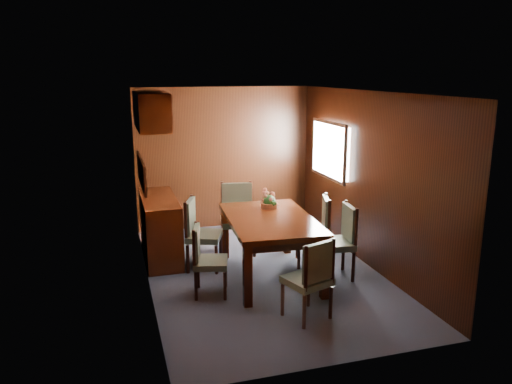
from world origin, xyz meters
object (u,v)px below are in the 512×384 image
object	(u,v)px
chair_left_near	(205,256)
chair_right_near	(341,237)
chair_head	(312,275)
sideboard	(160,228)
dining_table	(270,226)
flower_centerpiece	(269,199)

from	to	relation	value
chair_left_near	chair_right_near	xyz separation A→B (m)	(1.80, 0.03, 0.06)
chair_head	sideboard	bearing A→B (deg)	100.79
chair_right_near	chair_head	xyz separation A→B (m)	(-0.82, -0.99, -0.03)
chair_right_near	chair_head	world-z (taller)	chair_right_near
chair_right_near	dining_table	bearing A→B (deg)	80.59
chair_left_near	chair_right_near	bearing A→B (deg)	105.25
sideboard	chair_right_near	bearing A→B (deg)	-32.12
chair_head	flower_centerpiece	distance (m)	1.76
chair_head	flower_centerpiece	world-z (taller)	flower_centerpiece
sideboard	flower_centerpiece	distance (m)	1.66
dining_table	chair_head	size ratio (longest dim) A/B	1.93
chair_left_near	sideboard	bearing A→B (deg)	-150.03
chair_right_near	flower_centerpiece	world-z (taller)	flower_centerpiece
dining_table	flower_centerpiece	bearing A→B (deg)	77.40
chair_left_near	chair_head	bearing A→B (deg)	59.61
chair_left_near	flower_centerpiece	xyz separation A→B (m)	(1.05, 0.74, 0.45)
flower_centerpiece	chair_left_near	bearing A→B (deg)	-144.66
chair_right_near	flower_centerpiece	bearing A→B (deg)	53.91
dining_table	flower_centerpiece	world-z (taller)	flower_centerpiece
dining_table	flower_centerpiece	size ratio (longest dim) A/B	7.05
sideboard	dining_table	distance (m)	1.73
sideboard	dining_table	bearing A→B (deg)	-40.16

